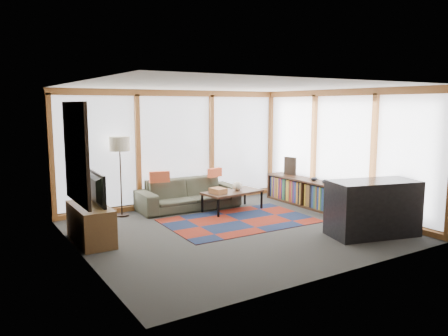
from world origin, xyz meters
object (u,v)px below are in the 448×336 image
sofa (188,194)px  coffee_table (232,201)px  tv_console (91,224)px  television (92,189)px  floor_lamp (121,177)px  bookshelf (308,193)px  bar_counter (373,208)px

sofa → coffee_table: sofa is taller
tv_console → sofa: bearing=26.9°
television → floor_lamp: bearing=-32.0°
floor_lamp → bookshelf: 4.14m
tv_console → bar_counter: 4.85m
floor_lamp → sofa: bearing=-5.8°
bookshelf → tv_console: (-4.87, -0.02, 0.00)m
television → bar_counter: 4.83m
floor_lamp → television: bearing=-124.9°
sofa → coffee_table: (0.72, -0.67, -0.11)m
sofa → coffee_table: size_ratio=1.74×
bookshelf → bar_counter: 2.32m
sofa → floor_lamp: bearing=176.0°
sofa → tv_console: (-2.48, -1.26, -0.02)m
floor_lamp → bookshelf: size_ratio=0.67×
sofa → bar_counter: bar_counter is taller
coffee_table → tv_console: (-3.20, -0.59, 0.10)m
bookshelf → tv_console: tv_console is taller
tv_console → bar_counter: bearing=-27.3°
sofa → television: (-2.42, -1.22, 0.57)m
floor_lamp → coffee_table: (2.19, -0.82, -0.61)m
floor_lamp → bookshelf: (3.86, -1.39, -0.51)m
floor_lamp → bar_counter: (3.30, -3.64, -0.33)m
floor_lamp → bar_counter: 4.92m
sofa → tv_console: 2.78m
bar_counter → sofa: bearing=132.5°
bookshelf → bar_counter: bearing=-104.1°
sofa → tv_console: bearing=-151.3°
coffee_table → bookshelf: bookshelf is taller
tv_console → floor_lamp: bearing=54.3°
floor_lamp → coffee_table: 2.42m
floor_lamp → television: size_ratio=1.74×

